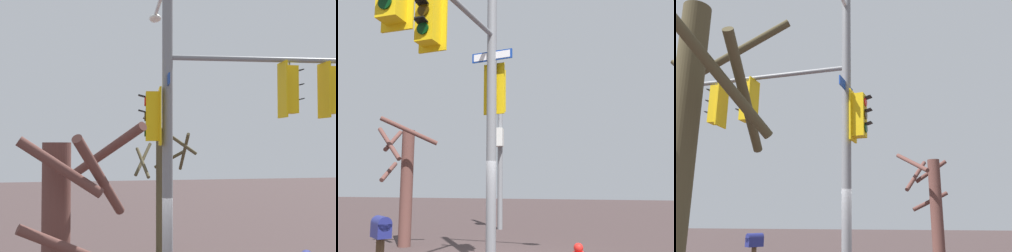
# 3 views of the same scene
# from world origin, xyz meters

# --- Properties ---
(main_signal_pole_assembly) EXTENTS (5.55, 4.09, 8.06)m
(main_signal_pole_assembly) POSITION_xyz_m (-1.48, -0.38, 4.69)
(main_signal_pole_assembly) COLOR slate
(main_signal_pole_assembly) RESTS_ON ground
(secondary_pole_assembly) EXTENTS (0.72, 0.44, 6.55)m
(secondary_pole_assembly) POSITION_xyz_m (7.01, 1.72, 3.49)
(secondary_pole_assembly) COLOR slate
(secondary_pole_assembly) RESTS_ON ground
(mailbox) EXTENTS (0.46, 0.49, 1.41)m
(mailbox) POSITION_xyz_m (-3.16, 0.77, 1.11)
(mailbox) COLOR #4C3823
(mailbox) RESTS_ON ground
(bare_tree_behind_pole) EXTENTS (1.76, 2.23, 4.00)m
(bare_tree_behind_pole) POSITION_xyz_m (1.88, 3.36, 2.08)
(bare_tree_behind_pole) COLOR brown
(bare_tree_behind_pole) RESTS_ON ground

